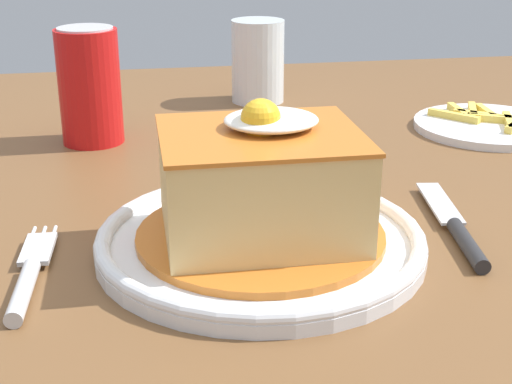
# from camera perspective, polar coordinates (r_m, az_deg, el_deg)

# --- Properties ---
(dining_table) EXTENTS (1.24, 1.06, 0.75)m
(dining_table) POSITION_cam_1_polar(r_m,az_deg,el_deg) (0.73, -1.93, -6.96)
(dining_table) COLOR brown
(dining_table) RESTS_ON ground_plane
(main_plate) EXTENTS (0.25, 0.25, 0.02)m
(main_plate) POSITION_cam_1_polar(r_m,az_deg,el_deg) (0.56, 0.34, -3.70)
(main_plate) COLOR white
(main_plate) RESTS_ON dining_table
(sandwich_meal) EXTENTS (0.19, 0.19, 0.11)m
(sandwich_meal) POSITION_cam_1_polar(r_m,az_deg,el_deg) (0.54, 0.38, 0.37)
(sandwich_meal) COLOR #C66B23
(sandwich_meal) RESTS_ON main_plate
(fork) EXTENTS (0.02, 0.14, 0.01)m
(fork) POSITION_cam_1_polar(r_m,az_deg,el_deg) (0.54, -17.05, -6.21)
(fork) COLOR silver
(fork) RESTS_ON dining_table
(knife) EXTENTS (0.04, 0.17, 0.01)m
(knife) POSITION_cam_1_polar(r_m,az_deg,el_deg) (0.60, 15.29, -2.95)
(knife) COLOR #262628
(knife) RESTS_ON dining_table
(soda_can) EXTENTS (0.07, 0.07, 0.12)m
(soda_can) POSITION_cam_1_polar(r_m,az_deg,el_deg) (0.82, -12.64, 7.92)
(soda_can) COLOR red
(soda_can) RESTS_ON dining_table
(drinking_glass) EXTENTS (0.07, 0.07, 0.10)m
(drinking_glass) POSITION_cam_1_polar(r_m,az_deg,el_deg) (0.97, 0.14, 9.57)
(drinking_glass) COLOR silver
(drinking_glass) RESTS_ON dining_table
(side_plate_fries) EXTENTS (0.17, 0.17, 0.02)m
(side_plate_fries) POSITION_cam_1_polar(r_m,az_deg,el_deg) (0.90, 17.37, 4.93)
(side_plate_fries) COLOR white
(side_plate_fries) RESTS_ON dining_table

